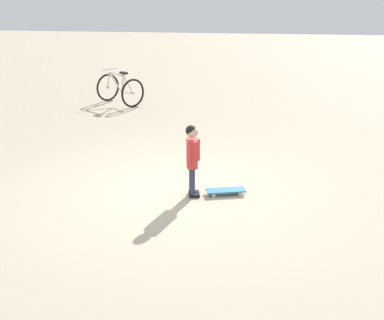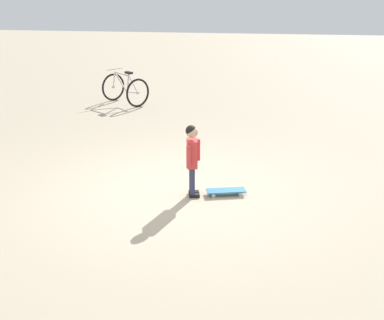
{
  "view_description": "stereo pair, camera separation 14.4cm",
  "coord_description": "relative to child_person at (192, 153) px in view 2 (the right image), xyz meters",
  "views": [
    {
      "loc": [
        6.67,
        1.23,
        2.91
      ],
      "look_at": [
        0.07,
        0.34,
        0.55
      ],
      "focal_mm": 46.66,
      "sensor_mm": 36.0,
      "label": 1
    },
    {
      "loc": [
        6.65,
        1.37,
        2.91
      ],
      "look_at": [
        0.07,
        0.34,
        0.55
      ],
      "focal_mm": 46.66,
      "sensor_mm": 36.0,
      "label": 2
    }
  ],
  "objects": [
    {
      "name": "ground_plane",
      "position": [
        -0.07,
        -0.34,
        -0.66
      ],
      "size": [
        50.0,
        50.0,
        0.0
      ],
      "primitive_type": "plane",
      "color": "tan"
    },
    {
      "name": "child_person",
      "position": [
        0.0,
        0.0,
        0.0
      ],
      "size": [
        0.4,
        0.22,
        1.06
      ],
      "color": "#2D3351",
      "rests_on": "ground"
    },
    {
      "name": "skateboard",
      "position": [
        -0.11,
        0.48,
        -0.6
      ],
      "size": [
        0.33,
        0.59,
        0.07
      ],
      "color": "teal",
      "rests_on": "ground"
    },
    {
      "name": "bicycle_near",
      "position": [
        -5.55,
        -2.59,
        -0.28
      ],
      "size": [
        1.21,
        1.28,
        0.85
      ],
      "color": "black",
      "rests_on": "ground"
    }
  ]
}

